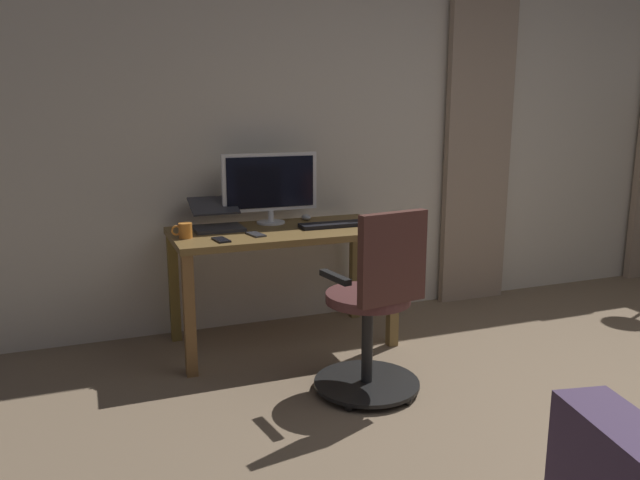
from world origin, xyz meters
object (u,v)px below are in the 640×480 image
(computer_monitor, at_px, (270,184))
(laptop, at_px, (216,220))
(cell_phone_by_monitor, at_px, (221,240))
(mug_tea, at_px, (185,231))
(desk, at_px, (282,245))
(cell_phone_face_up, at_px, (256,234))
(office_chair, at_px, (375,311))
(computer_mouse, at_px, (306,217))
(computer_keyboard, at_px, (334,225))

(computer_monitor, distance_m, laptop, 0.42)
(cell_phone_by_monitor, relative_size, mug_tea, 1.20)
(desk, relative_size, mug_tea, 11.14)
(computer_monitor, xyz_separation_m, cell_phone_face_up, (0.19, 0.33, -0.25))
(office_chair, relative_size, computer_monitor, 1.60)
(cell_phone_by_monitor, bearing_deg, office_chair, 125.24)
(desk, distance_m, cell_phone_face_up, 0.25)
(computer_mouse, height_order, cell_phone_face_up, computer_mouse)
(desk, bearing_deg, office_chair, 104.22)
(laptop, distance_m, mug_tea, 0.31)
(desk, distance_m, mug_tea, 0.61)
(desk, xyz_separation_m, computer_mouse, (-0.25, -0.24, 0.12))
(office_chair, relative_size, computer_keyboard, 2.28)
(office_chair, xyz_separation_m, computer_monitor, (0.22, -1.08, 0.53))
(desk, relative_size, office_chair, 1.35)
(desk, xyz_separation_m, office_chair, (-0.22, 0.86, -0.18))
(office_chair, relative_size, laptop, 2.78)
(desk, relative_size, computer_keyboard, 3.07)
(computer_keyboard, bearing_deg, office_chair, 82.30)
(office_chair, relative_size, computer_mouse, 9.87)
(office_chair, xyz_separation_m, mug_tea, (0.81, -0.82, 0.32))
(cell_phone_by_monitor, bearing_deg, mug_tea, -47.27)
(computer_keyboard, height_order, cell_phone_by_monitor, computer_keyboard)
(computer_keyboard, distance_m, mug_tea, 0.92)
(cell_phone_face_up, bearing_deg, mug_tea, -21.62)
(mug_tea, bearing_deg, computer_keyboard, -179.41)
(cell_phone_by_monitor, bearing_deg, computer_keyboard, -176.49)
(computer_monitor, distance_m, computer_keyboard, 0.48)
(office_chair, distance_m, cell_phone_face_up, 0.90)
(desk, height_order, office_chair, office_chair)
(desk, distance_m, computer_monitor, 0.41)
(laptop, distance_m, cell_phone_face_up, 0.33)
(computer_monitor, height_order, laptop, computer_monitor)
(computer_mouse, xyz_separation_m, cell_phone_by_monitor, (0.66, 0.44, -0.01))
(computer_keyboard, relative_size, cell_phone_by_monitor, 3.01)
(desk, height_order, cell_phone_by_monitor, cell_phone_by_monitor)
(computer_monitor, relative_size, cell_phone_face_up, 4.29)
(laptop, height_order, cell_phone_by_monitor, laptop)
(desk, bearing_deg, cell_phone_face_up, 31.77)
(desk, relative_size, computer_monitor, 2.15)
(cell_phone_face_up, relative_size, mug_tea, 1.20)
(office_chair, relative_size, cell_phone_face_up, 6.85)
(computer_keyboard, bearing_deg, desk, -6.81)
(computer_monitor, relative_size, mug_tea, 5.17)
(computer_mouse, bearing_deg, cell_phone_by_monitor, 33.31)
(desk, xyz_separation_m, computer_monitor, (0.00, -0.21, 0.35))
(office_chair, height_order, cell_phone_by_monitor, office_chair)
(laptop, xyz_separation_m, cell_phone_face_up, (-0.17, 0.28, -0.05))
(computer_keyboard, xyz_separation_m, laptop, (0.70, -0.20, 0.04))
(laptop, bearing_deg, computer_mouse, -172.52)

